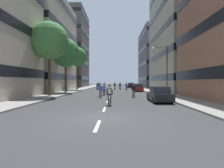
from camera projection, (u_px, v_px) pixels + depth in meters
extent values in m
plane|color=#333335|center=(112.00, 90.00, 41.35)|extent=(185.02, 185.02, 0.00)
cube|color=gray|center=(80.00, 89.00, 45.38)|extent=(3.14, 84.80, 0.14)
cube|color=gray|center=(145.00, 89.00, 45.03)|extent=(3.14, 84.80, 0.14)
cube|color=silver|center=(97.00, 126.00, 8.53)|extent=(0.16, 2.20, 0.01)
cube|color=silver|center=(104.00, 109.00, 13.53)|extent=(0.16, 2.20, 0.01)
cube|color=silver|center=(108.00, 102.00, 18.52)|extent=(0.16, 2.20, 0.01)
cube|color=silver|center=(109.00, 97.00, 23.52)|extent=(0.16, 2.20, 0.01)
cube|color=silver|center=(111.00, 94.00, 28.52)|extent=(0.16, 2.20, 0.01)
cube|color=silver|center=(111.00, 92.00, 33.52)|extent=(0.16, 2.20, 0.01)
cube|color=silver|center=(112.00, 91.00, 38.52)|extent=(0.16, 2.20, 0.01)
cube|color=silver|center=(113.00, 90.00, 43.51)|extent=(0.16, 2.20, 0.01)
cube|color=silver|center=(113.00, 89.00, 48.51)|extent=(0.16, 2.20, 0.01)
cube|color=silver|center=(113.00, 88.00, 53.51)|extent=(0.16, 2.20, 0.01)
cube|color=silver|center=(113.00, 87.00, 58.51)|extent=(0.16, 2.20, 0.01)
cube|color=silver|center=(114.00, 87.00, 63.51)|extent=(0.16, 2.20, 0.01)
cube|color=silver|center=(114.00, 86.00, 68.50)|extent=(0.16, 2.20, 0.01)
cube|color=silver|center=(114.00, 86.00, 73.50)|extent=(0.16, 2.20, 0.01)
cube|color=silver|center=(114.00, 86.00, 78.50)|extent=(0.16, 2.20, 0.01)
cube|color=#BCB29E|center=(32.00, 45.00, 38.49)|extent=(14.19, 19.94, 19.01)
cube|color=black|center=(32.00, 77.00, 38.60)|extent=(14.31, 20.06, 1.10)
cube|color=black|center=(32.00, 54.00, 38.52)|extent=(14.31, 20.06, 1.10)
cube|color=black|center=(32.00, 31.00, 38.45)|extent=(14.31, 20.06, 1.10)
cube|color=black|center=(32.00, 8.00, 38.37)|extent=(14.31, 20.06, 1.10)
cube|color=#4C4744|center=(65.00, 50.00, 63.08)|extent=(14.19, 16.12, 25.31)
cube|color=black|center=(65.00, 78.00, 63.24)|extent=(14.31, 16.24, 1.10)
cube|color=black|center=(65.00, 63.00, 63.15)|extent=(14.31, 16.24, 1.10)
cube|color=black|center=(65.00, 48.00, 63.07)|extent=(14.31, 16.24, 1.10)
cube|color=black|center=(65.00, 33.00, 62.99)|extent=(14.31, 16.24, 1.10)
cube|color=black|center=(65.00, 18.00, 62.90)|extent=(14.31, 16.24, 1.10)
cube|color=#BCB29E|center=(194.00, 13.00, 37.64)|extent=(14.19, 20.50, 31.52)
cube|color=black|center=(193.00, 78.00, 37.86)|extent=(14.31, 20.62, 1.10)
cube|color=black|center=(193.00, 56.00, 37.78)|extent=(14.31, 20.62, 1.10)
cube|color=black|center=(193.00, 33.00, 37.71)|extent=(14.31, 20.62, 1.10)
cube|color=black|center=(194.00, 11.00, 37.63)|extent=(14.31, 20.62, 1.10)
cube|color=slate|center=(163.00, 59.00, 62.39)|extent=(14.19, 19.98, 18.92)
cube|color=black|center=(163.00, 79.00, 62.50)|extent=(14.31, 20.10, 1.10)
cube|color=black|center=(163.00, 65.00, 62.42)|extent=(14.31, 20.10, 1.10)
cube|color=black|center=(163.00, 50.00, 62.34)|extent=(14.31, 20.10, 1.10)
cube|color=black|center=(163.00, 36.00, 62.26)|extent=(14.31, 20.10, 1.10)
cube|color=maroon|center=(138.00, 89.00, 36.82)|extent=(1.80, 4.40, 0.70)
cube|color=#2D3338|center=(138.00, 85.00, 36.66)|extent=(1.60, 2.10, 0.64)
cylinder|color=black|center=(133.00, 89.00, 38.29)|extent=(0.22, 0.64, 0.64)
cylinder|color=black|center=(141.00, 89.00, 38.25)|extent=(0.22, 0.64, 0.64)
cylinder|color=black|center=(134.00, 90.00, 35.39)|extent=(0.22, 0.64, 0.64)
cylinder|color=black|center=(143.00, 90.00, 35.35)|extent=(0.22, 0.64, 0.64)
cube|color=black|center=(159.00, 96.00, 18.38)|extent=(1.80, 4.40, 0.70)
cube|color=#2D3338|center=(160.00, 90.00, 18.22)|extent=(1.60, 2.10, 0.64)
cylinder|color=black|center=(149.00, 97.00, 19.85)|extent=(0.22, 0.64, 0.64)
cylinder|color=black|center=(164.00, 97.00, 19.82)|extent=(0.22, 0.64, 0.64)
cylinder|color=black|center=(154.00, 100.00, 16.95)|extent=(0.22, 0.64, 0.64)
cylinder|color=black|center=(172.00, 100.00, 16.92)|extent=(0.22, 0.64, 0.64)
cube|color=black|center=(131.00, 86.00, 54.95)|extent=(1.80, 4.40, 0.70)
cube|color=#2D3338|center=(131.00, 84.00, 54.79)|extent=(1.60, 2.10, 0.64)
cylinder|color=black|center=(128.00, 87.00, 56.42)|extent=(0.22, 0.64, 0.64)
cylinder|color=black|center=(133.00, 87.00, 56.39)|extent=(0.22, 0.64, 0.64)
cylinder|color=black|center=(128.00, 87.00, 53.52)|extent=(0.22, 0.64, 0.64)
cylinder|color=black|center=(134.00, 87.00, 53.49)|extent=(0.22, 0.64, 0.64)
cylinder|color=#4C3823|center=(77.00, 76.00, 41.72)|extent=(0.36, 0.36, 5.87)
sphere|color=#387A3D|center=(77.00, 57.00, 41.65)|extent=(4.28, 4.28, 4.28)
cylinder|color=#4C3823|center=(50.00, 75.00, 24.41)|extent=(0.36, 0.36, 5.45)
sphere|color=#478442|center=(49.00, 41.00, 24.33)|extent=(4.98, 4.98, 4.98)
cylinder|color=#4C3823|center=(66.00, 77.00, 32.21)|extent=(0.36, 0.36, 5.07)
sphere|color=#387A3D|center=(66.00, 53.00, 32.14)|extent=(4.92, 4.92, 4.92)
cylinder|color=#3F3F44|center=(167.00, 71.00, 24.56)|extent=(0.16, 0.16, 6.50)
cylinder|color=#3F3F44|center=(160.00, 47.00, 24.53)|extent=(1.80, 0.10, 0.10)
ellipsoid|color=silver|center=(153.00, 48.00, 24.55)|extent=(0.50, 0.30, 0.24)
cube|color=brown|center=(115.00, 89.00, 45.08)|extent=(0.41, 0.92, 0.02)
cylinder|color=#D8BF4C|center=(115.00, 89.00, 45.39)|extent=(0.19, 0.11, 0.07)
cylinder|color=#D8BF4C|center=(114.00, 89.00, 44.78)|extent=(0.19, 0.11, 0.07)
cylinder|color=black|center=(114.00, 87.00, 45.10)|extent=(0.17, 0.17, 0.80)
cylinder|color=black|center=(115.00, 87.00, 45.05)|extent=(0.17, 0.17, 0.80)
cube|color=black|center=(115.00, 85.00, 45.07)|extent=(0.36, 0.27, 0.55)
cylinder|color=black|center=(114.00, 85.00, 45.17)|extent=(0.14, 0.24, 0.55)
cylinder|color=black|center=(116.00, 85.00, 45.06)|extent=(0.14, 0.24, 0.55)
sphere|color=tan|center=(115.00, 83.00, 45.08)|extent=(0.22, 0.22, 0.22)
sphere|color=black|center=(115.00, 83.00, 45.08)|extent=(0.21, 0.21, 0.21)
cube|color=brown|center=(110.00, 104.00, 15.72)|extent=(0.22, 0.91, 0.02)
cylinder|color=#D8BF4C|center=(110.00, 104.00, 16.04)|extent=(0.18, 0.07, 0.07)
cylinder|color=#D8BF4C|center=(110.00, 105.00, 15.40)|extent=(0.18, 0.07, 0.07)
cylinder|color=#594C47|center=(108.00, 99.00, 15.71)|extent=(0.14, 0.14, 0.80)
cylinder|color=#594C47|center=(111.00, 99.00, 15.71)|extent=(0.14, 0.14, 0.80)
cube|color=black|center=(110.00, 91.00, 15.70)|extent=(0.33, 0.21, 0.55)
cylinder|color=black|center=(107.00, 92.00, 15.75)|extent=(0.10, 0.23, 0.55)
cylinder|color=black|center=(112.00, 92.00, 15.75)|extent=(0.10, 0.23, 0.55)
sphere|color=tan|center=(110.00, 86.00, 15.71)|extent=(0.22, 0.22, 0.22)
sphere|color=black|center=(110.00, 85.00, 15.71)|extent=(0.21, 0.21, 0.21)
cube|color=beige|center=(110.00, 91.00, 15.52)|extent=(0.26, 0.17, 0.40)
cube|color=brown|center=(126.00, 90.00, 41.82)|extent=(0.39, 0.92, 0.02)
cylinder|color=#D8BF4C|center=(126.00, 90.00, 42.13)|extent=(0.19, 0.11, 0.07)
cylinder|color=#D8BF4C|center=(127.00, 90.00, 41.50)|extent=(0.19, 0.11, 0.07)
cylinder|color=#2D334C|center=(126.00, 88.00, 41.79)|extent=(0.17, 0.17, 0.80)
cylinder|color=#2D334C|center=(127.00, 88.00, 41.83)|extent=(0.17, 0.17, 0.80)
cube|color=blue|center=(126.00, 85.00, 41.80)|extent=(0.36, 0.26, 0.55)
cylinder|color=blue|center=(125.00, 85.00, 41.81)|extent=(0.14, 0.24, 0.55)
cylinder|color=blue|center=(127.00, 85.00, 41.89)|extent=(0.14, 0.24, 0.55)
sphere|color=tan|center=(126.00, 83.00, 41.81)|extent=(0.22, 0.22, 0.22)
sphere|color=black|center=(126.00, 83.00, 41.81)|extent=(0.21, 0.21, 0.21)
cube|color=#3F72BF|center=(127.00, 85.00, 41.62)|extent=(0.29, 0.21, 0.40)
cube|color=brown|center=(101.00, 96.00, 23.64)|extent=(0.20, 0.90, 0.02)
cylinder|color=#D8BF4C|center=(101.00, 97.00, 23.96)|extent=(0.18, 0.07, 0.07)
cylinder|color=#D8BF4C|center=(100.00, 97.00, 23.32)|extent=(0.18, 0.07, 0.07)
cylinder|color=#594C47|center=(100.00, 93.00, 23.63)|extent=(0.14, 0.14, 0.80)
cylinder|color=#594C47|center=(101.00, 93.00, 23.63)|extent=(0.14, 0.14, 0.80)
cube|color=blue|center=(101.00, 88.00, 23.62)|extent=(0.32, 0.20, 0.55)
cylinder|color=blue|center=(99.00, 88.00, 23.68)|extent=(0.09, 0.23, 0.55)
cylinder|color=blue|center=(102.00, 88.00, 23.67)|extent=(0.09, 0.23, 0.55)
sphere|color=tan|center=(101.00, 84.00, 23.63)|extent=(0.22, 0.22, 0.22)
sphere|color=black|center=(101.00, 84.00, 23.63)|extent=(0.21, 0.21, 0.21)
cube|color=#3F72BF|center=(100.00, 88.00, 23.44)|extent=(0.26, 0.16, 0.40)
cube|color=brown|center=(97.00, 90.00, 42.39)|extent=(0.22, 0.90, 0.02)
cylinder|color=#D8BF4C|center=(97.00, 90.00, 42.71)|extent=(0.18, 0.07, 0.07)
cylinder|color=#D8BF4C|center=(97.00, 90.00, 42.07)|extent=(0.18, 0.07, 0.07)
cylinder|color=black|center=(97.00, 88.00, 42.38)|extent=(0.14, 0.14, 0.80)
cylinder|color=black|center=(98.00, 88.00, 42.38)|extent=(0.14, 0.14, 0.80)
cube|color=black|center=(97.00, 85.00, 42.37)|extent=(0.32, 0.21, 0.55)
cylinder|color=black|center=(96.00, 85.00, 42.43)|extent=(0.09, 0.23, 0.55)
cylinder|color=black|center=(98.00, 85.00, 42.41)|extent=(0.09, 0.23, 0.55)
sphere|color=#997051|center=(97.00, 83.00, 42.38)|extent=(0.22, 0.22, 0.22)
sphere|color=black|center=(97.00, 83.00, 42.38)|extent=(0.21, 0.21, 0.21)
cube|color=#3F72BF|center=(97.00, 85.00, 42.19)|extent=(0.26, 0.17, 0.40)
cube|color=brown|center=(120.00, 89.00, 43.91)|extent=(0.30, 0.92, 0.02)
cylinder|color=#D8BF4C|center=(120.00, 89.00, 44.23)|extent=(0.19, 0.09, 0.07)
cylinder|color=#D8BF4C|center=(120.00, 90.00, 43.60)|extent=(0.19, 0.09, 0.07)
cylinder|color=#2D334C|center=(120.00, 88.00, 43.92)|extent=(0.16, 0.16, 0.80)
cylinder|color=#2D334C|center=(120.00, 88.00, 43.89)|extent=(0.16, 0.16, 0.80)
cube|color=black|center=(120.00, 85.00, 43.89)|extent=(0.34, 0.24, 0.55)
cylinder|color=black|center=(119.00, 85.00, 43.97)|extent=(0.12, 0.24, 0.55)
cylinder|color=black|center=(121.00, 85.00, 43.91)|extent=(0.12, 0.24, 0.55)
sphere|color=beige|center=(120.00, 83.00, 43.91)|extent=(0.22, 0.22, 0.22)
sphere|color=black|center=(120.00, 83.00, 43.91)|extent=(0.21, 0.21, 0.21)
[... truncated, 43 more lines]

